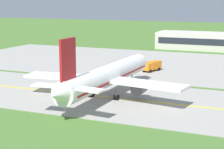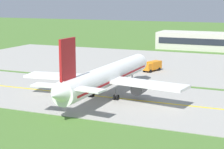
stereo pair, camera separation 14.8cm
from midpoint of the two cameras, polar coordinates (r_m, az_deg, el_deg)
ground_plane at (r=77.88m, az=-4.31°, el=-2.97°), size 500.00×500.00×0.00m
taxiway_strip at (r=77.87m, az=-4.31°, el=-2.93°), size 240.00×28.00×0.10m
apron_pad at (r=113.37m, az=10.10°, el=1.33°), size 140.00×52.00×0.10m
taxiway_centreline at (r=77.85m, az=-4.31°, el=-2.89°), size 220.00×0.60×0.01m
airplane_lead at (r=75.07m, az=-0.81°, el=-0.23°), size 32.52×39.54×12.70m
service_truck_baggage at (r=102.71m, az=5.78°, el=1.29°), size 3.73×6.34×2.60m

